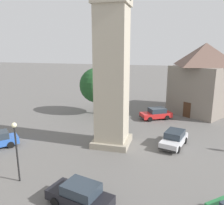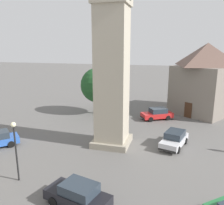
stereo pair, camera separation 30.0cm
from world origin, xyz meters
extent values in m
plane|color=#605E5B|center=(0.00, 0.00, 0.00)|extent=(200.00, 200.00, 0.00)
cube|color=gray|center=(0.00, 0.00, 0.30)|extent=(3.53, 3.53, 0.60)
cube|color=#ADA38E|center=(0.00, 0.00, 6.80)|extent=(2.82, 2.82, 12.40)
cube|color=red|center=(9.40, -3.63, 0.59)|extent=(3.54, 4.40, 0.64)
cube|color=#28333D|center=(9.48, -3.76, 1.21)|extent=(2.41, 2.60, 0.64)
cylinder|color=black|center=(8.09, -2.98, 0.32)|extent=(0.51, 0.66, 0.64)
cylinder|color=black|center=(9.47, -2.17, 0.32)|extent=(0.51, 0.66, 0.64)
cylinder|color=black|center=(9.33, -5.10, 0.32)|extent=(0.51, 0.66, 0.64)
cylinder|color=black|center=(10.71, -4.29, 0.32)|extent=(0.51, 0.66, 0.64)
cube|color=black|center=(8.38, -1.89, 0.37)|extent=(1.50, 0.95, 0.16)
cube|color=black|center=(-9.50, -0.43, 0.59)|extent=(2.67, 4.39, 0.64)
cube|color=#28333D|center=(-9.53, -0.58, 1.21)|extent=(2.04, 2.42, 0.64)
cylinder|color=black|center=(-9.96, 0.96, 0.32)|extent=(0.37, 0.67, 0.64)
cylinder|color=black|center=(-8.41, 0.56, 0.32)|extent=(0.37, 0.67, 0.64)
cylinder|color=black|center=(-9.03, -1.83, 0.32)|extent=(0.37, 0.67, 0.64)
cube|color=black|center=(-8.99, 1.52, 0.37)|extent=(1.64, 0.53, 0.16)
cube|color=silver|center=(1.02, -5.98, 0.59)|extent=(4.41, 2.80, 0.64)
cube|color=#28333D|center=(1.17, -6.03, 1.21)|extent=(2.46, 2.09, 0.64)
cylinder|color=black|center=(-0.39, -6.40, 0.32)|extent=(0.68, 0.39, 0.64)
cylinder|color=black|center=(0.07, -4.87, 0.32)|extent=(0.68, 0.39, 0.64)
cylinder|color=black|center=(1.97, -7.10, 0.32)|extent=(0.68, 0.39, 0.64)
cylinder|color=black|center=(2.43, -5.57, 0.32)|extent=(0.68, 0.39, 0.64)
cube|color=black|center=(-0.92, -5.41, 0.37)|extent=(0.59, 1.63, 0.16)
cylinder|color=black|center=(-3.37, 9.19, 0.32)|extent=(0.62, 0.60, 0.64)
cylinder|color=black|center=(-2.28, 10.36, 0.32)|extent=(0.62, 0.60, 0.64)
cylinder|color=brown|center=(9.88, 4.77, 1.23)|extent=(0.44, 0.44, 2.45)
sphere|color=#1E4C23|center=(9.88, 4.77, 4.18)|extent=(4.93, 4.93, 4.93)
cube|color=slate|center=(14.41, -9.77, 3.43)|extent=(10.17, 10.02, 6.85)
pyramid|color=brown|center=(14.41, -9.77, 8.43)|extent=(10.68, 10.52, 3.14)
cube|color=#422819|center=(11.27, -7.64, 1.05)|extent=(0.68, 0.96, 2.10)
cylinder|color=black|center=(-8.06, 4.84, 2.05)|extent=(0.12, 0.12, 4.10)
sphere|color=beige|center=(-8.06, 4.84, 4.28)|extent=(0.36, 0.36, 0.36)
camera|label=1|loc=(-20.98, -5.47, 9.55)|focal=37.32mm
camera|label=2|loc=(-20.90, -5.76, 9.55)|focal=37.32mm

